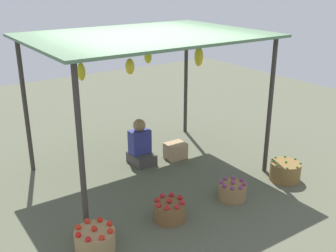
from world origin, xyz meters
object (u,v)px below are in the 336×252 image
Objects in this scene: basket_red_apples at (169,210)px; basket_purple_onions at (232,190)px; vendor_person at (140,146)px; wooden_crate_near_vendor at (175,151)px; basket_red_tomatoes at (95,239)px; basket_green_chilies at (285,171)px.

basket_red_apples is 1.06m from basket_purple_onions.
vendor_person is 1.80m from basket_red_apples.
basket_red_tomatoes is at bearing -145.42° from wooden_crate_near_vendor.
basket_red_tomatoes is 3.18m from basket_green_chilies.
basket_red_apples is 1.05× the size of basket_purple_onions.
basket_red_tomatoes is (-1.64, -1.72, -0.17)m from vendor_person.
basket_purple_onions is (2.12, -0.04, -0.01)m from basket_red_tomatoes.
basket_red_tomatoes is 2.72m from wooden_crate_near_vendor.
basket_red_tomatoes reaches higher than basket_purple_onions.
basket_red_tomatoes reaches higher than wooden_crate_near_vendor.
vendor_person is 2.27× the size of wooden_crate_near_vendor.
basket_purple_onions is at bearing -1.00° from basket_red_tomatoes.
basket_red_apples reaches higher than wooden_crate_near_vendor.
basket_purple_onions is at bearing -74.65° from vendor_person.
vendor_person reaches higher than wooden_crate_near_vendor.
basket_green_chilies is (2.11, -0.11, 0.01)m from basket_red_apples.
vendor_person is at bearing 130.50° from basket_green_chilies.
basket_red_apples is at bearing -127.64° from wooden_crate_near_vendor.
wooden_crate_near_vendor is (2.24, 1.55, 0.01)m from basket_red_tomatoes.
vendor_person reaches higher than basket_green_chilies.
basket_red_apples is at bearing 176.89° from basket_purple_onions.
basket_purple_onions is at bearing -3.11° from basket_red_apples.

